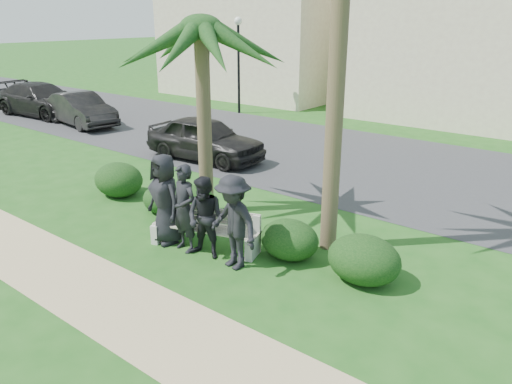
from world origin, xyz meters
TOP-DOWN VIEW (x-y plane):
  - ground at (0.00, 0.00)m, footprint 160.00×160.00m
  - footpath at (0.00, -1.80)m, footprint 30.00×1.60m
  - asphalt_street at (0.00, 8.00)m, footprint 160.00×8.00m
  - stucco_bldg_left at (-12.00, 18.00)m, footprint 10.40×8.40m
  - stucco_bldg_right at (-1.00, 18.00)m, footprint 8.40×8.40m
  - street_lamp at (-9.00, 12.00)m, footprint 0.36×0.36m
  - park_bench at (-0.15, 0.57)m, footprint 2.32×1.13m
  - man_a at (-0.97, 0.28)m, footprint 0.98×0.72m
  - man_b at (-0.39, 0.25)m, footprint 0.68×0.49m
  - man_c at (0.13, 0.29)m, footprint 0.86×0.73m
  - man_d at (0.81, 0.31)m, footprint 1.22×0.83m
  - hedge_a at (-4.01, 1.41)m, footprint 1.34×1.11m
  - hedge_b at (-2.23, 1.31)m, footprint 1.03×0.85m
  - hedge_c at (-1.44, 1.49)m, footprint 1.19×0.99m
  - hedge_e at (1.37, 1.26)m, footprint 1.16×0.96m
  - hedge_f at (2.88, 1.32)m, footprint 1.29×1.07m
  - palm_left at (-1.49, 1.99)m, footprint 3.00×3.00m
  - car_a at (-4.61, 5.18)m, footprint 4.09×1.88m
  - car_b at (-12.31, 5.77)m, footprint 4.19×1.96m
  - car_c at (-15.63, 5.91)m, footprint 5.16×2.48m

SIDE VIEW (x-z plane):
  - ground at x=0.00m, z-range 0.00..0.00m
  - footpath at x=0.00m, z-range -0.01..0.01m
  - asphalt_street at x=0.00m, z-range -0.01..0.01m
  - hedge_b at x=-2.23m, z-range 0.00..0.67m
  - park_bench at x=-0.15m, z-range -0.04..0.72m
  - hedge_e at x=1.37m, z-range 0.00..0.76m
  - hedge_c at x=-1.44m, z-range 0.00..0.78m
  - hedge_f at x=2.88m, z-range 0.00..0.84m
  - hedge_a at x=-4.01m, z-range 0.00..0.87m
  - car_b at x=-12.31m, z-range 0.00..1.33m
  - car_a at x=-4.61m, z-range 0.00..1.36m
  - car_c at x=-15.63m, z-range 0.00..1.45m
  - man_c at x=0.13m, z-range 0.00..1.58m
  - man_b at x=-0.39m, z-range 0.00..1.73m
  - man_d at x=0.81m, z-range 0.00..1.75m
  - man_a at x=-0.97m, z-range 0.00..1.83m
  - street_lamp at x=-9.00m, z-range 0.80..5.09m
  - stucco_bldg_left at x=-12.00m, z-range 0.01..7.31m
  - stucco_bldg_right at x=-1.00m, z-range 0.01..7.31m
  - palm_left at x=-1.49m, z-range 1.55..6.57m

